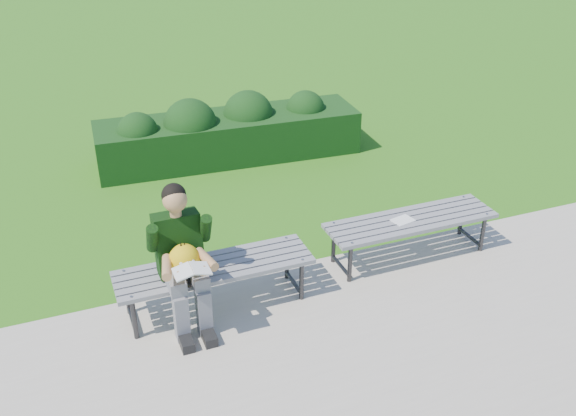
% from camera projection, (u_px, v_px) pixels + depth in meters
% --- Properties ---
extents(ground, '(80.00, 80.00, 0.00)m').
position_uv_depth(ground, '(279.00, 269.00, 6.59)').
color(ground, '#1A6F15').
rests_on(ground, ground).
extents(walkway, '(30.00, 3.50, 0.02)m').
position_uv_depth(walkway, '(356.00, 382.00, 5.16)').
color(walkway, beige).
rests_on(walkway, ground).
extents(hedge, '(3.65, 1.11, 0.93)m').
position_uv_depth(hedge, '(227.00, 131.00, 8.88)').
color(hedge, '#163B0F').
rests_on(hedge, ground).
extents(bench_left, '(1.80, 0.50, 0.46)m').
position_uv_depth(bench_left, '(215.00, 271.00, 5.83)').
color(bench_left, slate).
rests_on(bench_left, walkway).
extents(bench_right, '(1.80, 0.50, 0.46)m').
position_uv_depth(bench_right, '(411.00, 223.00, 6.59)').
color(bench_right, slate).
rests_on(bench_right, walkway).
extents(seated_boy, '(0.56, 0.76, 1.31)m').
position_uv_depth(seated_boy, '(182.00, 255.00, 5.51)').
color(seated_boy, slate).
rests_on(seated_boy, walkway).
extents(paper_sheet, '(0.25, 0.20, 0.01)m').
position_uv_depth(paper_sheet, '(403.00, 220.00, 6.53)').
color(paper_sheet, white).
rests_on(paper_sheet, bench_right).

